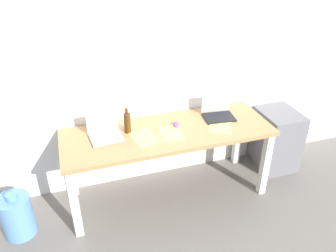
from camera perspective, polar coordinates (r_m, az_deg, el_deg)
The scene contains 12 objects.
ground_plane at distance 3.56m, azimuth -0.00°, elevation -11.21°, with size 8.00×8.00×0.00m, color slate.
back_wall at distance 3.24m, azimuth -2.22°, elevation 11.13°, with size 5.20×0.08×2.60m, color white.
desk at distance 3.17m, azimuth -0.00°, elevation -2.30°, with size 1.96×0.69×0.75m.
laptop_left at distance 3.06m, azimuth -10.65°, elevation -1.05°, with size 0.30×0.26×0.22m.
laptop_right at distance 3.38m, azimuth 8.48°, elevation 2.37°, with size 0.32×0.26×0.23m.
beer_bottle at distance 3.07m, azimuth -6.94°, elevation 0.63°, with size 0.06×0.06×0.26m.
computer_mouse at distance 3.19m, azimuth 1.42°, elevation 0.27°, with size 0.06×0.10×0.03m, color #724799.
paper_sheet_center at distance 3.08m, azimuth 0.59°, elevation -1.19°, with size 0.21×0.30×0.00m, color #F4E06B.
paper_sheet_front_right at distance 3.23m, azimuth 8.94°, elevation -0.02°, with size 0.21×0.30×0.00m, color #F4E06B.
paper_yellow_folder at distance 3.02m, azimuth -3.96°, elevation -1.97°, with size 0.21×0.30×0.00m, color #F4E06B.
water_cooler_jug at distance 3.31m, azimuth -24.29°, elevation -13.71°, with size 0.28×0.28×0.45m.
filing_cabinet at distance 3.96m, azimuth 17.86°, elevation -2.14°, with size 0.40×0.48×0.67m, color slate.
Camera 1 is at (-0.82, -2.55, 2.35)m, focal length 35.85 mm.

